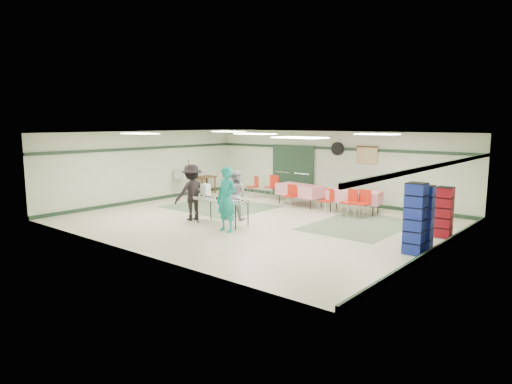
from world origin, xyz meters
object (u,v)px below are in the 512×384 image
Objects in this scene: serving_table at (222,201)px; chair_b at (327,198)px; crate_stack_blue_a at (424,217)px; dining_table_a at (354,196)px; chair_loose_b at (254,184)px; broom at (191,177)px; chair_loose_a at (273,185)px; volunteer_grey at (235,195)px; chair_a at (350,200)px; volunteer_dark at (192,192)px; volunteer_teal at (226,199)px; printer_table at (205,179)px; dining_table_b at (300,190)px; crate_stack_red at (444,212)px; office_printer at (183,174)px; crate_stack_blue_b at (415,219)px; chair_c at (363,201)px; chair_d at (291,194)px.

serving_table is 2.15× the size of chair_b.
dining_table_a is at bearing 139.37° from crate_stack_blue_a.
broom is at bearing -120.91° from chair_loose_b.
volunteer_grey is at bearing -67.84° from chair_loose_a.
chair_a reaches higher than chair_b.
broom reaches higher than chair_loose_a.
volunteer_dark is at bearing 34.72° from volunteer_grey.
volunteer_teal reaches higher than printer_table.
volunteer_dark reaches higher than dining_table_b.
chair_a is at bearing 164.79° from crate_stack_red.
office_printer is (0.00, -1.23, 0.30)m from printer_table.
crate_stack_blue_b reaches higher than broom.
serving_table reaches higher than printer_table.
chair_loose_a reaches higher than chair_a.
printer_table is at bearing -168.30° from dining_table_b.
dining_table_a is 0.91m from chair_b.
chair_loose_b is (-2.43, 0.27, -0.03)m from dining_table_b.
chair_loose_b is (-1.30, 4.54, -0.34)m from volunteer_dark.
chair_c is at bearing -3.39° from printer_table.
volunteer_dark is 1.97× the size of chair_a.
volunteer_dark is 4.90m from broom.
dining_table_a is 0.83m from chair_c.
crate_stack_red is at bearing -6.51° from dining_table_b.
chair_c reaches higher than chair_b.
volunteer_grey is 1.89× the size of chair_d.
office_printer is (-4.74, 2.59, 0.23)m from serving_table.
volunteer_dark is at bearing -49.35° from printer_table.
chair_loose_a is 3.49m from broom.
office_printer is (-4.72, -1.53, 0.37)m from dining_table_b.
chair_loose_a reaches higher than chair_c.
chair_b is (0.79, 4.09, -0.41)m from volunteer_teal.
chair_b is 0.53× the size of crate_stack_blue_a.
crate_stack_blue_b is at bearing -41.33° from chair_c.
chair_b is 4.03m from chair_loose_b.
crate_stack_blue_b reaches higher than chair_loose_b.
dining_table_a is 2.13× the size of chair_loose_b.
crate_stack_red is 1.43× the size of printer_table.
dining_table_b is 1.15× the size of crate_stack_blue_b.
volunteer_grey is 0.93× the size of crate_stack_blue_b.
crate_stack_blue_a is at bearing -90.00° from crate_stack_red.
volunteer_teal is 4.43m from chair_a.
crate_stack_blue_b is 3.32× the size of office_printer.
serving_table is at bearing 113.29° from volunteer_dark.
volunteer_dark is (-1.85, 0.40, -0.04)m from volunteer_teal.
crate_stack_red is (5.58, -1.45, 0.10)m from dining_table_b.
crate_stack_blue_a is 1.63× the size of printer_table.
volunteer_grey reaches higher than chair_c.
volunteer_dark is at bearing -168.50° from crate_stack_blue_a.
chair_d is at bearing -83.37° from dining_table_b.
dining_table_a is 2.27× the size of chair_b.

